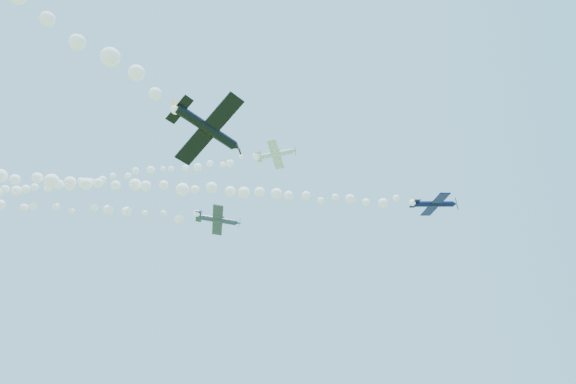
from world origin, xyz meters
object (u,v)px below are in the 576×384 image
(plane_navy, at_px, (434,204))
(plane_grey, at_px, (218,220))
(plane_white, at_px, (276,154))
(plane_black, at_px, (208,129))

(plane_navy, relative_size, plane_grey, 1.09)
(plane_white, bearing_deg, plane_black, -91.09)
(plane_navy, xyz_separation_m, plane_grey, (-31.43, -10.27, -3.64))
(plane_white, height_order, plane_black, plane_white)
(plane_white, relative_size, plane_grey, 1.00)
(plane_white, bearing_deg, plane_grey, -178.98)
(plane_navy, distance_m, plane_grey, 33.27)
(plane_black, bearing_deg, plane_grey, 49.92)
(plane_white, xyz_separation_m, plane_black, (2.18, -26.05, -21.28))
(plane_white, xyz_separation_m, plane_navy, (22.94, 9.25, -8.40))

